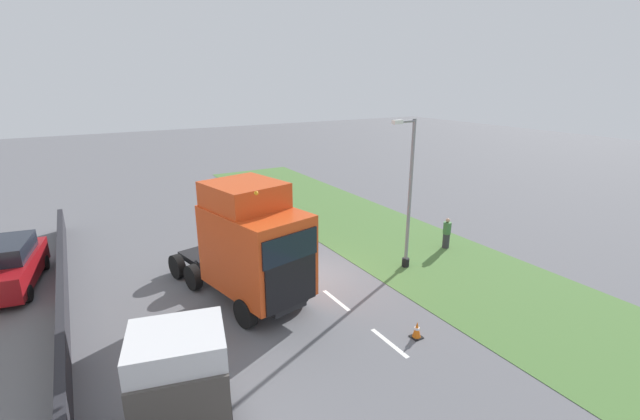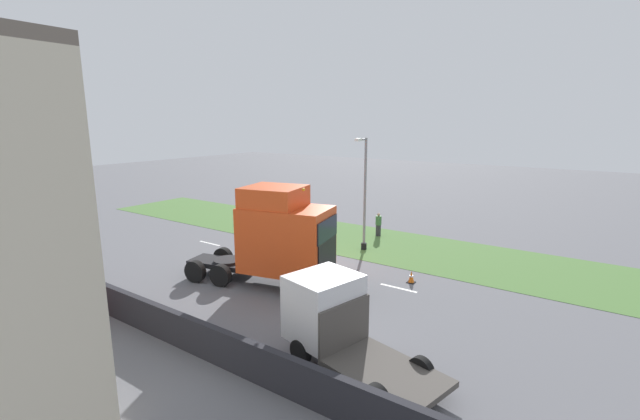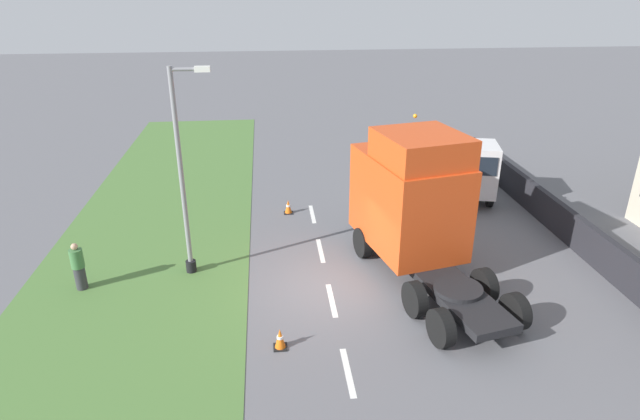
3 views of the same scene
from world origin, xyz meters
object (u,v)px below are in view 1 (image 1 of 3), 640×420
object	(u,v)px
parked_car	(11,265)
traffic_cone_lead	(307,242)
flatbed_truck	(180,393)
traffic_cone_trailing	(417,330)
lamp_post	(408,203)
lorry_cab	(251,245)
pedestrian	(447,234)

from	to	relation	value
parked_car	traffic_cone_lead	xyz separation A→B (m)	(-12.33, 2.25, -0.67)
flatbed_truck	traffic_cone_trailing	size ratio (longest dim) A/B	9.62
flatbed_truck	lamp_post	distance (m)	12.10
parked_car	traffic_cone_trailing	world-z (taller)	parked_car
lorry_cab	traffic_cone_trailing	size ratio (longest dim) A/B	12.78
parked_car	traffic_cone_lead	size ratio (longest dim) A/B	8.47
lamp_post	flatbed_truck	bearing A→B (deg)	24.43
lorry_cab	traffic_cone_trailing	xyz separation A→B (m)	(-3.75, 4.84, -2.05)
pedestrian	traffic_cone_lead	world-z (taller)	pedestrian
lorry_cab	flatbed_truck	distance (m)	6.66
traffic_cone_trailing	flatbed_truck	bearing A→B (deg)	3.89
flatbed_truck	traffic_cone_trailing	xyz separation A→B (m)	(-7.60, -0.52, -1.13)
lorry_cab	traffic_cone_lead	xyz separation A→B (m)	(-4.39, -3.85, -2.05)
lorry_cab	pedestrian	xyz separation A→B (m)	(-10.39, -0.31, -1.57)
traffic_cone_trailing	pedestrian	bearing A→B (deg)	-142.21
lamp_post	pedestrian	size ratio (longest dim) A/B	4.23
lamp_post	traffic_cone_trailing	distance (m)	6.18
traffic_cone_lead	traffic_cone_trailing	xyz separation A→B (m)	(0.64, 8.69, 0.00)
flatbed_truck	traffic_cone_lead	xyz separation A→B (m)	(-8.24, -9.20, -1.13)
lamp_post	pedestrian	world-z (taller)	lamp_post
lorry_cab	traffic_cone_trailing	bearing A→B (deg)	114.92
parked_car	traffic_cone_lead	bearing A→B (deg)	178.74
pedestrian	traffic_cone_trailing	bearing A→B (deg)	37.79
parked_car	traffic_cone_trailing	bearing A→B (deg)	145.98
flatbed_truck	traffic_cone_lead	size ratio (longest dim) A/B	9.62
parked_car	lamp_post	bearing A→B (deg)	165.66
flatbed_truck	lamp_post	xyz separation A→B (m)	(-10.92, -4.96, 1.62)
lorry_cab	traffic_cone_lead	world-z (taller)	lorry_cab
pedestrian	lorry_cab	bearing A→B (deg)	1.72
traffic_cone_lead	traffic_cone_trailing	world-z (taller)	same
lorry_cab	lamp_post	xyz separation A→B (m)	(-7.06, 0.40, 0.70)
lamp_post	pedestrian	xyz separation A→B (m)	(-3.33, -0.71, -2.27)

